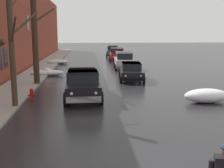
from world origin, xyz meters
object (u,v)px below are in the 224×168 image
bare_tree_second_along_sidewalk (12,35)px  suv_red_parked_far_down_block (117,54)px  sedan_black_parked_kerbside_close (131,71)px  suv_green_queued_behind_truck (112,51)px  bare_tree_mid_block (35,35)px  suv_silver_parked_kerbside_mid (124,60)px  pickup_truck_black_approaching_near_lane (83,84)px  fire_hydrant (32,94)px

bare_tree_second_along_sidewalk → suv_red_parked_far_down_block: bearing=71.8°
bare_tree_second_along_sidewalk → sedan_black_parked_kerbside_close: size_ratio=1.62×
suv_red_parked_far_down_block → suv_green_queued_behind_truck: 6.81m
bare_tree_second_along_sidewalk → bare_tree_mid_block: bearing=90.3°
bare_tree_mid_block → suv_silver_parked_kerbside_mid: 11.81m
suv_silver_parked_kerbside_mid → suv_red_parked_far_down_block: 7.97m
pickup_truck_black_approaching_near_lane → suv_silver_parked_kerbside_mid: size_ratio=1.14×
bare_tree_second_along_sidewalk → suv_red_parked_far_down_block: size_ratio=1.66×
sedan_black_parked_kerbside_close → suv_green_queued_behind_truck: suv_green_queued_behind_truck is taller
suv_silver_parked_kerbside_mid → suv_red_parked_far_down_block: (0.08, 7.97, -0.00)m
bare_tree_mid_block → suv_red_parked_far_down_block: bearing=65.1°
fire_hydrant → suv_red_parked_far_down_block: bearing=71.7°
sedan_black_parked_kerbside_close → pickup_truck_black_approaching_near_lane: bearing=-120.5°
sedan_black_parked_kerbside_close → suv_green_queued_behind_truck: bearing=88.9°
sedan_black_parked_kerbside_close → fire_hydrant: sedan_black_parked_kerbside_close is taller
suv_silver_parked_kerbside_mid → sedan_black_parked_kerbside_close: bearing=-92.4°
pickup_truck_black_approaching_near_lane → bare_tree_mid_block: bearing=124.8°
bare_tree_mid_block → suv_red_parked_far_down_block: (7.69, 16.59, -2.67)m
sedan_black_parked_kerbside_close → suv_silver_parked_kerbside_mid: suv_silver_parked_kerbside_mid is taller
bare_tree_mid_block → pickup_truck_black_approaching_near_lane: 6.68m
bare_tree_second_along_sidewalk → bare_tree_mid_block: (-0.03, 6.67, -0.09)m
bare_tree_mid_block → fire_hydrant: bare_tree_mid_block is taller
pickup_truck_black_approaching_near_lane → suv_green_queued_behind_truck: size_ratio=1.10×
sedan_black_parked_kerbside_close → suv_silver_parked_kerbside_mid: size_ratio=0.99×
bare_tree_second_along_sidewalk → suv_silver_parked_kerbside_mid: bearing=63.7°
pickup_truck_black_approaching_near_lane → suv_silver_parked_kerbside_mid: bearing=73.1°
bare_tree_mid_block → suv_green_queued_behind_truck: size_ratio=1.47×
bare_tree_second_along_sidewalk → pickup_truck_black_approaching_near_lane: bare_tree_second_along_sidewalk is taller
suv_green_queued_behind_truck → fire_hydrant: 29.35m
sedan_black_parked_kerbside_close → fire_hydrant: size_ratio=6.40×
suv_silver_parked_kerbside_mid → pickup_truck_black_approaching_near_lane: bearing=-106.9°
bare_tree_mid_block → pickup_truck_black_approaching_near_lane: size_ratio=1.34×
bare_tree_second_along_sidewalk → sedan_black_parked_kerbside_close: (7.27, 8.21, -2.99)m
suv_silver_parked_kerbside_mid → fire_hydrant: 15.40m
bare_tree_mid_block → pickup_truck_black_approaching_near_lane: bare_tree_mid_block is taller
suv_silver_parked_kerbside_mid → fire_hydrant: suv_silver_parked_kerbside_mid is taller
pickup_truck_black_approaching_near_lane → suv_red_parked_far_down_block: 21.99m
sedan_black_parked_kerbside_close → suv_green_queued_behind_truck: size_ratio=0.95×
suv_silver_parked_kerbside_mid → suv_red_parked_far_down_block: same height
bare_tree_mid_block → suv_green_queued_behind_truck: (7.71, 23.40, -2.67)m
bare_tree_mid_block → sedan_black_parked_kerbside_close: 8.01m
fire_hydrant → bare_tree_second_along_sidewalk: bearing=-107.0°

